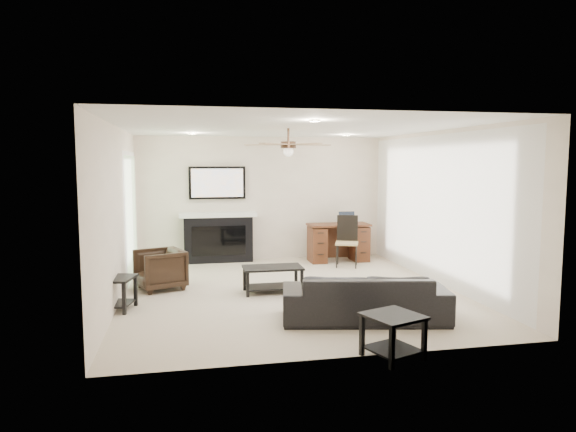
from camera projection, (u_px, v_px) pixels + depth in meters
name	position (u px, v px, depth m)	size (l,w,h in m)	color
room_shell	(301.00, 182.00, 7.86)	(5.50, 5.54, 2.52)	#BDB098
sofa	(365.00, 297.00, 6.46)	(2.06, 0.80, 0.60)	black
armchair	(160.00, 269.00, 8.04)	(0.68, 0.70, 0.63)	black
coffee_table	(273.00, 279.00, 7.85)	(0.90, 0.50, 0.40)	black
end_table_near	(393.00, 336.00, 5.22)	(0.52, 0.52, 0.45)	black
end_table_left	(115.00, 293.00, 6.92)	(0.50, 0.50, 0.45)	black
fireplace_unit	(218.00, 215.00, 10.15)	(1.52, 0.34, 1.91)	black
desk	(338.00, 242.00, 10.32)	(1.22, 0.56, 0.76)	#412210
desk_chair	(347.00, 241.00, 9.77)	(0.42, 0.44, 0.97)	black
laptop	(348.00, 218.00, 10.29)	(0.33, 0.24, 0.23)	black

